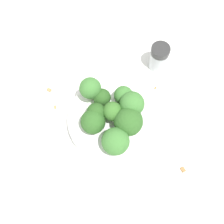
{
  "coord_description": "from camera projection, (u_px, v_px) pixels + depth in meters",
  "views": [
    {
      "loc": [
        0.22,
        0.0,
        0.59
      ],
      "look_at": [
        0.0,
        0.0,
        0.06
      ],
      "focal_mm": 50.0,
      "sensor_mm": 36.0,
      "label": 1
    }
  ],
  "objects": [
    {
      "name": "almond_crumb_0",
      "position": [
        155.0,
        88.0,
        0.66
      ],
      "size": [
        0.01,
        0.01,
        0.01
      ],
      "primitive_type": "cube",
      "rotation": [
        0.0,
        0.0,
        5.81
      ],
      "color": "olive",
      "rests_on": "ground_plane"
    },
    {
      "name": "almond_crumb_2",
      "position": [
        183.0,
        169.0,
        0.59
      ],
      "size": [
        0.01,
        0.01,
        0.01
      ],
      "primitive_type": "cube",
      "rotation": [
        0.0,
        0.0,
        0.51
      ],
      "color": "olive",
      "rests_on": "ground_plane"
    },
    {
      "name": "broccoli_floret_8",
      "position": [
        128.0,
        122.0,
        0.56
      ],
      "size": [
        0.05,
        0.05,
        0.06
      ],
      "color": "#7A9E5B",
      "rests_on": "bowl"
    },
    {
      "name": "almond_crumb_1",
      "position": [
        55.0,
        107.0,
        0.64
      ],
      "size": [
        0.01,
        0.01,
        0.01
      ],
      "primitive_type": "cube",
      "rotation": [
        0.0,
        0.0,
        3.25
      ],
      "color": "#AD7F4C",
      "rests_on": "ground_plane"
    },
    {
      "name": "broccoli_floret_2",
      "position": [
        115.0,
        141.0,
        0.55
      ],
      "size": [
        0.05,
        0.05,
        0.05
      ],
      "color": "#7A9E5B",
      "rests_on": "bowl"
    },
    {
      "name": "broccoli_floret_0",
      "position": [
        93.0,
        122.0,
        0.57
      ],
      "size": [
        0.05,
        0.05,
        0.05
      ],
      "color": "#7A9E5B",
      "rests_on": "bowl"
    },
    {
      "name": "bowl",
      "position": [
        112.0,
        121.0,
        0.62
      ],
      "size": [
        0.17,
        0.17,
        0.03
      ],
      "primitive_type": "cylinder",
      "color": "white",
      "rests_on": "ground_plane"
    },
    {
      "name": "broccoli_floret_7",
      "position": [
        123.0,
        96.0,
        0.59
      ],
      "size": [
        0.04,
        0.04,
        0.04
      ],
      "color": "#7A9E5B",
      "rests_on": "bowl"
    },
    {
      "name": "pepper_shaker",
      "position": [
        158.0,
        57.0,
        0.66
      ],
      "size": [
        0.04,
        0.04,
        0.07
      ],
      "color": "#B2B7BC",
      "rests_on": "ground_plane"
    },
    {
      "name": "broccoli_floret_1",
      "position": [
        112.0,
        112.0,
        0.57
      ],
      "size": [
        0.04,
        0.04,
        0.05
      ],
      "color": "#8EB770",
      "rests_on": "bowl"
    },
    {
      "name": "ground_plane",
      "position": [
        112.0,
        124.0,
        0.63
      ],
      "size": [
        3.0,
        3.0,
        0.0
      ],
      "primitive_type": "plane",
      "color": "white"
    },
    {
      "name": "almond_crumb_3",
      "position": [
        48.0,
        90.0,
        0.66
      ],
      "size": [
        0.01,
        0.01,
        0.01
      ],
      "primitive_type": "cube",
      "rotation": [
        0.0,
        0.0,
        1.06
      ],
      "color": "#AD7F4C",
      "rests_on": "ground_plane"
    },
    {
      "name": "broccoli_floret_5",
      "position": [
        101.0,
        98.0,
        0.59
      ],
      "size": [
        0.03,
        0.03,
        0.04
      ],
      "color": "#8EB770",
      "rests_on": "bowl"
    },
    {
      "name": "broccoli_floret_6",
      "position": [
        96.0,
        110.0,
        0.58
      ],
      "size": [
        0.04,
        0.04,
        0.05
      ],
      "color": "#84AD66",
      "rests_on": "bowl"
    },
    {
      "name": "broccoli_floret_4",
      "position": [
        90.0,
        89.0,
        0.59
      ],
      "size": [
        0.04,
        0.04,
        0.06
      ],
      "color": "#8EB770",
      "rests_on": "bowl"
    },
    {
      "name": "broccoli_floret_3",
      "position": [
        131.0,
        104.0,
        0.57
      ],
      "size": [
        0.05,
        0.05,
        0.06
      ],
      "color": "#84AD66",
      "rests_on": "bowl"
    }
  ]
}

